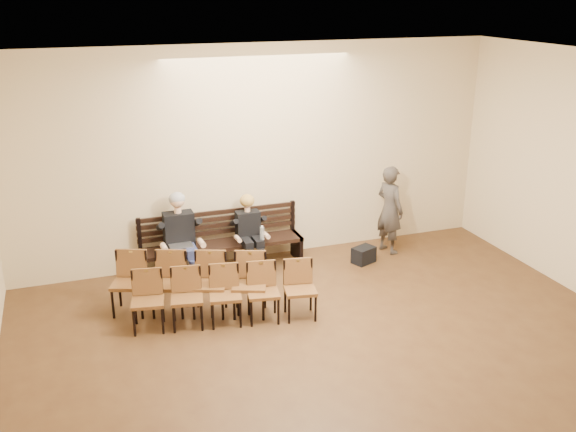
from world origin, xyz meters
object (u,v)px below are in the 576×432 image
laptop (181,247)px  chair_row_front (189,285)px  seated_woman (250,237)px  seated_man (180,237)px  passerby (390,203)px  bench (223,256)px  bag (364,255)px  chair_row_back (225,296)px  water_bottle (262,239)px

laptop → chair_row_front: 1.04m
chair_row_front → seated_woman: bearing=65.0°
seated_man → chair_row_front: seated_man is taller
seated_man → laptop: (-0.02, -0.14, -0.10)m
passerby → chair_row_front: 3.82m
passerby → bench: bearing=68.6°
bench → bag: (2.24, -0.52, -0.09)m
chair_row_back → seated_man: bearing=110.3°
passerby → chair_row_back: (-3.24, -1.49, -0.47)m
seated_man → chair_row_back: bearing=-79.8°
laptop → passerby: (3.55, 0.03, 0.29)m
bench → water_bottle: 0.73m
laptop → bench: bearing=24.7°
chair_row_back → bench: bearing=87.2°
water_bottle → passerby: size_ratio=0.13×
seated_man → seated_woman: 1.11m
bag → water_bottle: bearing=173.6°
laptop → passerby: bearing=5.1°
seated_woman → passerby: 2.45m
seated_woman → laptop: seated_woman is taller
seated_man → bag: seated_man is taller
seated_man → chair_row_back: 1.65m
chair_row_back → passerby: bearing=34.9°
passerby → chair_row_front: bearing=89.3°
seated_man → chair_row_front: 1.20m
seated_man → passerby: (3.53, -0.11, 0.19)m
seated_woman → passerby: bearing=-2.5°
water_bottle → chair_row_back: chair_row_back is taller
seated_man → passerby: 3.53m
laptop → bag: laptop is taller
passerby → bag: bearing=99.4°
bench → seated_man: size_ratio=1.91×
chair_row_back → water_bottle: bearing=65.6°
water_bottle → passerby: bearing=2.7°
passerby → seated_man: bearing=71.4°
seated_woman → bag: seated_woman is taller
water_bottle → bag: water_bottle is taller
laptop → chair_row_back: size_ratio=0.14×
seated_man → chair_row_back: seated_man is taller
seated_man → passerby: passerby is taller
bench → chair_row_front: size_ratio=1.23×
seated_woman → bag: size_ratio=2.97×
water_bottle → passerby: 2.31m
seated_man → chair_row_back: (0.29, -1.60, -0.28)m
laptop → bag: (2.94, -0.27, -0.44)m
chair_row_back → bag: bearing=34.5°
bench → chair_row_front: bearing=-121.7°
chair_row_back → chair_row_front: bearing=142.7°
seated_woman → chair_row_front: bearing=-136.1°
seated_man → water_bottle: (1.24, -0.21, -0.12)m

